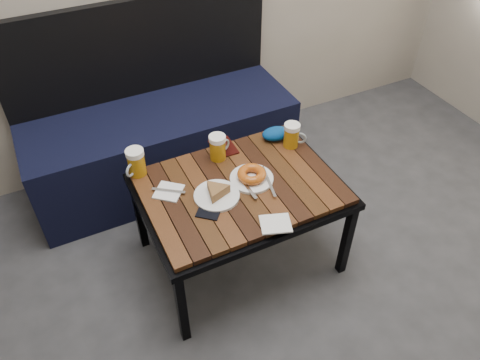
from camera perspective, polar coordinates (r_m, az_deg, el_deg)
name	(u,v)px	position (r m, az deg, el deg)	size (l,w,h in m)	color
bench	(161,137)	(2.58, -9.60, 5.17)	(1.40, 0.50, 0.95)	black
cafe_table	(240,193)	(1.99, 0.00, -1.54)	(0.84, 0.62, 0.47)	black
beer_mug_left	(136,162)	(2.02, -12.57, 2.11)	(0.11, 0.10, 0.12)	#B0760E
beer_mug_centre	(218,147)	(2.06, -2.70, 4.04)	(0.11, 0.09, 0.12)	#B0760E
beer_mug_right	(292,135)	(2.14, 6.35, 5.45)	(0.11, 0.10, 0.12)	#B0760E
plate_pie	(217,193)	(1.89, -2.87, -1.60)	(0.19, 0.19, 0.05)	white
plate_bagel	(252,176)	(1.97, 1.45, 0.47)	(0.18, 0.24, 0.05)	white
napkin_left	(169,191)	(1.94, -8.70, -1.39)	(0.15, 0.15, 0.01)	white
napkin_right	(276,224)	(1.80, 4.36, -5.35)	(0.14, 0.13, 0.01)	white
passport_navy	(211,208)	(1.86, -3.61, -3.37)	(0.09, 0.12, 0.01)	black
passport_burgundy	(223,147)	(2.15, -2.04, 4.04)	(0.10, 0.14, 0.01)	black
knit_pouch	(276,134)	(2.19, 4.41, 5.66)	(0.13, 0.09, 0.06)	#051688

